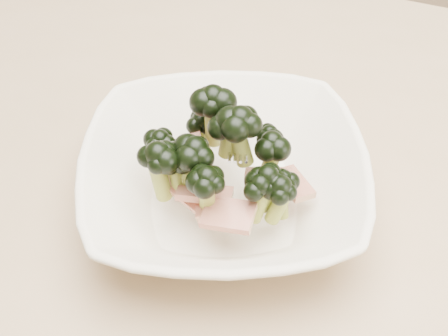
{
  "coord_description": "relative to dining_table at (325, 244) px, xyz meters",
  "views": [
    {
      "loc": [
        0.06,
        -0.46,
        1.21
      ],
      "look_at": [
        -0.1,
        -0.07,
        0.8
      ],
      "focal_mm": 50.0,
      "sensor_mm": 36.0,
      "label": 1
    }
  ],
  "objects": [
    {
      "name": "dining_table",
      "position": [
        0.0,
        0.0,
        0.0
      ],
      "size": [
        1.2,
        0.8,
        0.75
      ],
      "color": "tan",
      "rests_on": "ground"
    },
    {
      "name": "broccoli_dish",
      "position": [
        -0.1,
        -0.07,
        0.14
      ],
      "size": [
        0.36,
        0.36,
        0.13
      ],
      "color": "#EDE2C9",
      "rests_on": "dining_table"
    }
  ]
}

